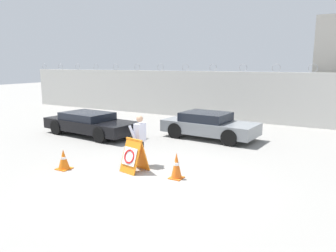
# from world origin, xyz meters

# --- Properties ---
(ground_plane) EXTENTS (90.00, 90.00, 0.00)m
(ground_plane) POSITION_xyz_m (0.00, 0.00, 0.00)
(ground_plane) COLOR gray
(perimeter_wall) EXTENTS (36.00, 0.30, 3.36)m
(perimeter_wall) POSITION_xyz_m (0.00, 11.15, 1.46)
(perimeter_wall) COLOR silver
(perimeter_wall) RESTS_ON ground_plane
(barricade_sign) EXTENTS (0.81, 0.84, 1.06)m
(barricade_sign) POSITION_xyz_m (-1.12, 0.49, 0.52)
(barricade_sign) COLOR orange
(barricade_sign) RESTS_ON ground_plane
(security_guard) EXTENTS (0.38, 0.61, 1.70)m
(security_guard) POSITION_xyz_m (-1.30, 1.13, 0.94)
(security_guard) COLOR black
(security_guard) RESTS_ON ground_plane
(traffic_cone_near) EXTENTS (0.38, 0.38, 0.79)m
(traffic_cone_near) POSITION_xyz_m (0.37, 0.59, 0.39)
(traffic_cone_near) COLOR orange
(traffic_cone_near) RESTS_ON ground_plane
(traffic_cone_mid) EXTENTS (0.42, 0.42, 0.66)m
(traffic_cone_mid) POSITION_xyz_m (-3.21, -0.44, 0.32)
(traffic_cone_mid) COLOR orange
(traffic_cone_mid) RESTS_ON ground_plane
(parked_car_front_coupe) EXTENTS (4.94, 2.26, 1.08)m
(parked_car_front_coupe) POSITION_xyz_m (-6.05, 3.89, 0.57)
(parked_car_front_coupe) COLOR black
(parked_car_front_coupe) RESTS_ON ground_plane
(parked_car_rear_sedan) EXTENTS (4.38, 2.16, 1.18)m
(parked_car_rear_sedan) POSITION_xyz_m (-0.86, 6.05, 0.61)
(parked_car_rear_sedan) COLOR black
(parked_car_rear_sedan) RESTS_ON ground_plane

